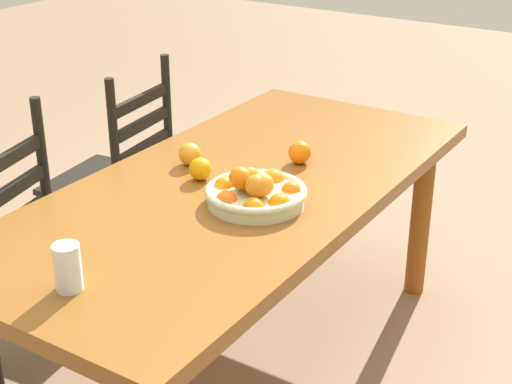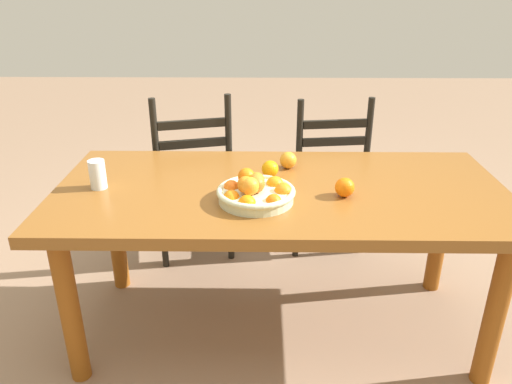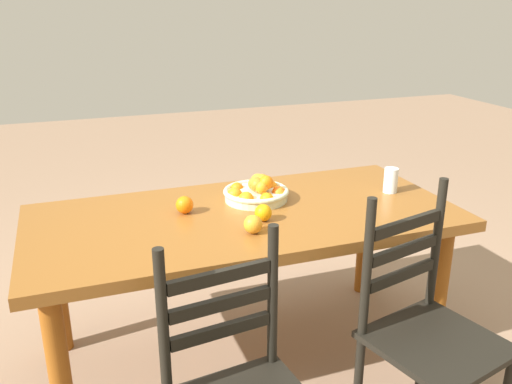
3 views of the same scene
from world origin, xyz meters
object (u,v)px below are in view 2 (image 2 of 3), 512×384
(chair_by_cabinet, at_px, (325,177))
(fruit_bowl, at_px, (256,191))
(dining_table, at_px, (280,206))
(drinking_glass, at_px, (98,174))
(chair_near_window, at_px, (192,181))
(orange_loose_1, at_px, (270,169))
(orange_loose_0, at_px, (288,160))
(orange_loose_2, at_px, (345,187))

(chair_by_cabinet, height_order, fruit_bowl, chair_by_cabinet)
(dining_table, xyz_separation_m, drinking_glass, (-0.77, -0.02, 0.15))
(chair_near_window, bearing_deg, chair_by_cabinet, 173.71)
(fruit_bowl, distance_m, drinking_glass, 0.68)
(fruit_bowl, relative_size, drinking_glass, 2.54)
(fruit_bowl, xyz_separation_m, drinking_glass, (-0.67, 0.12, 0.02))
(orange_loose_1, bearing_deg, dining_table, -69.00)
(orange_loose_0, relative_size, orange_loose_2, 0.98)
(orange_loose_1, bearing_deg, chair_near_window, 126.50)
(dining_table, height_order, drinking_glass, drinking_glass)
(orange_loose_0, height_order, orange_loose_1, orange_loose_0)
(orange_loose_1, xyz_separation_m, orange_loose_2, (0.30, -0.20, 0.00))
(drinking_glass, bearing_deg, dining_table, 1.35)
(drinking_glass, bearing_deg, orange_loose_2, -3.94)
(chair_near_window, distance_m, orange_loose_2, 1.14)
(orange_loose_2, bearing_deg, fruit_bowl, -172.03)
(dining_table, height_order, chair_by_cabinet, chair_by_cabinet)
(chair_near_window, relative_size, orange_loose_2, 12.46)
(chair_near_window, bearing_deg, drinking_glass, 54.58)
(fruit_bowl, height_order, orange_loose_2, fruit_bowl)
(chair_by_cabinet, height_order, orange_loose_0, chair_by_cabinet)
(orange_loose_1, height_order, orange_loose_2, orange_loose_2)
(dining_table, relative_size, fruit_bowl, 6.10)
(dining_table, distance_m, drinking_glass, 0.79)
(fruit_bowl, height_order, orange_loose_0, fruit_bowl)
(chair_near_window, height_order, orange_loose_0, chair_near_window)
(dining_table, bearing_deg, orange_loose_0, 79.53)
(chair_near_window, distance_m, orange_loose_0, 0.79)
(fruit_bowl, bearing_deg, orange_loose_2, 7.97)
(orange_loose_2, bearing_deg, dining_table, 160.88)
(chair_by_cabinet, bearing_deg, orange_loose_2, 80.23)
(orange_loose_1, bearing_deg, fruit_bowl, -103.41)
(dining_table, height_order, fruit_bowl, fruit_bowl)
(chair_near_window, distance_m, chair_by_cabinet, 0.79)
(chair_by_cabinet, bearing_deg, orange_loose_0, 59.52)
(orange_loose_2, bearing_deg, orange_loose_0, 124.61)
(fruit_bowl, relative_size, orange_loose_2, 3.94)
(chair_by_cabinet, xyz_separation_m, orange_loose_2, (-0.04, -0.91, 0.33))
(fruit_bowl, relative_size, orange_loose_0, 4.04)
(fruit_bowl, bearing_deg, dining_table, 53.07)
(orange_loose_1, height_order, drinking_glass, drinking_glass)
(chair_near_window, height_order, orange_loose_1, chair_near_window)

